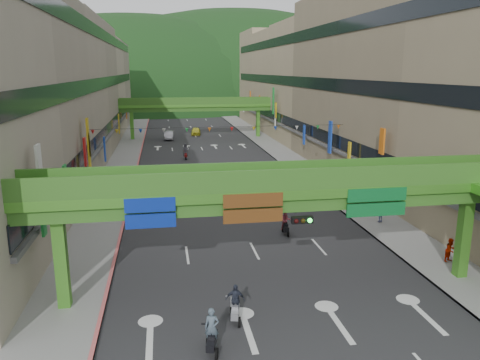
{
  "coord_description": "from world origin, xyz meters",
  "views": [
    {
      "loc": [
        -5.74,
        -16.84,
        11.89
      ],
      "look_at": [
        0.0,
        18.0,
        3.5
      ],
      "focal_mm": 35.0,
      "sensor_mm": 36.0,
      "label": 1
    }
  ],
  "objects_px": {
    "car_yellow": "(196,131)",
    "scooter_rider_near": "(212,332)",
    "scooter_rider_mid": "(286,222)",
    "pedestrian_red": "(450,252)",
    "car_silver": "(169,135)",
    "overpass_near": "(298,203)"
  },
  "relations": [
    {
      "from": "overpass_near",
      "to": "scooter_rider_near",
      "type": "height_order",
      "value": "overpass_near"
    },
    {
      "from": "scooter_rider_mid",
      "to": "car_silver",
      "type": "distance_m",
      "value": 50.28
    },
    {
      "from": "overpass_near",
      "to": "scooter_rider_near",
      "type": "distance_m",
      "value": 7.86
    },
    {
      "from": "overpass_near",
      "to": "car_silver",
      "type": "bearing_deg",
      "value": 95.56
    },
    {
      "from": "car_yellow",
      "to": "scooter_rider_near",
      "type": "bearing_deg",
      "value": -87.76
    },
    {
      "from": "scooter_rider_mid",
      "to": "pedestrian_red",
      "type": "xyz_separation_m",
      "value": [
        8.8,
        -6.82,
        -0.17
      ]
    },
    {
      "from": "scooter_rider_near",
      "to": "scooter_rider_mid",
      "type": "xyz_separation_m",
      "value": [
        6.89,
        13.82,
        -0.03
      ]
    },
    {
      "from": "pedestrian_red",
      "to": "car_silver",
      "type": "bearing_deg",
      "value": 84.45
    },
    {
      "from": "scooter_rider_near",
      "to": "pedestrian_red",
      "type": "distance_m",
      "value": 17.19
    },
    {
      "from": "car_silver",
      "to": "overpass_near",
      "type": "bearing_deg",
      "value": -82.25
    },
    {
      "from": "overpass_near",
      "to": "car_yellow",
      "type": "height_order",
      "value": "overpass_near"
    },
    {
      "from": "car_silver",
      "to": "pedestrian_red",
      "type": "bearing_deg",
      "value": -71.53
    },
    {
      "from": "scooter_rider_near",
      "to": "pedestrian_red",
      "type": "height_order",
      "value": "scooter_rider_near"
    },
    {
      "from": "scooter_rider_near",
      "to": "scooter_rider_mid",
      "type": "height_order",
      "value": "scooter_rider_near"
    },
    {
      "from": "scooter_rider_near",
      "to": "car_yellow",
      "type": "bearing_deg",
      "value": 86.48
    },
    {
      "from": "pedestrian_red",
      "to": "scooter_rider_mid",
      "type": "bearing_deg",
      "value": 120.38
    },
    {
      "from": "car_yellow",
      "to": "pedestrian_red",
      "type": "bearing_deg",
      "value": -73.66
    },
    {
      "from": "overpass_near",
      "to": "scooter_rider_mid",
      "type": "height_order",
      "value": "overpass_near"
    },
    {
      "from": "scooter_rider_mid",
      "to": "pedestrian_red",
      "type": "bearing_deg",
      "value": -37.8
    },
    {
      "from": "overpass_near",
      "to": "pedestrian_red",
      "type": "relative_size",
      "value": 18.6
    },
    {
      "from": "overpass_near",
      "to": "car_yellow",
      "type": "bearing_deg",
      "value": 90.66
    },
    {
      "from": "scooter_rider_mid",
      "to": "car_silver",
      "type": "relative_size",
      "value": 0.41
    }
  ]
}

